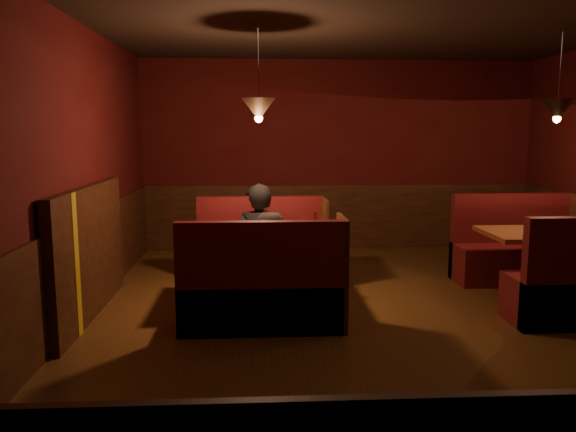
{
  "coord_description": "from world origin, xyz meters",
  "views": [
    {
      "loc": [
        -1.26,
        -5.13,
        1.83
      ],
      "look_at": [
        -0.93,
        0.67,
        0.95
      ],
      "focal_mm": 35.0,
      "sensor_mm": 36.0,
      "label": 1
    }
  ],
  "objects": [
    {
      "name": "diner_a",
      "position": [
        -1.24,
        1.22,
        0.8
      ],
      "size": [
        0.59,
        0.4,
        1.59
      ],
      "primitive_type": "imported",
      "rotation": [
        0.0,
        0.0,
        3.11
      ],
      "color": "black",
      "rests_on": "ground"
    },
    {
      "name": "diner_b",
      "position": [
        -1.1,
        0.11,
        0.71
      ],
      "size": [
        0.75,
        0.62,
        1.42
      ],
      "primitive_type": "imported",
      "rotation": [
        0.0,
        0.0,
        0.13
      ],
      "color": "#403730",
      "rests_on": "ground"
    },
    {
      "name": "main_table",
      "position": [
        -1.22,
        0.67,
        0.58
      ],
      "size": [
        1.4,
        0.85,
        0.98
      ],
      "color": "#652910",
      "rests_on": "ground"
    },
    {
      "name": "main_bench_far",
      "position": [
        -1.2,
        1.46,
        0.33
      ],
      "size": [
        1.54,
        0.55,
        1.05
      ],
      "color": "#4E1113",
      "rests_on": "ground"
    },
    {
      "name": "room",
      "position": [
        -0.28,
        0.05,
        1.05
      ],
      "size": [
        6.02,
        7.02,
        2.92
      ],
      "color": "#542F15",
      "rests_on": "ground"
    },
    {
      "name": "second_bench_far",
      "position": [
        1.91,
        1.45,
        0.34
      ],
      "size": [
        1.49,
        0.56,
        1.07
      ],
      "color": "#4E1113",
      "rests_on": "ground"
    },
    {
      "name": "second_table",
      "position": [
        1.88,
        0.65,
        0.56
      ],
      "size": [
        1.35,
        0.86,
        0.76
      ],
      "color": "#652910",
      "rests_on": "ground"
    },
    {
      "name": "main_bench_near",
      "position": [
        -1.2,
        -0.12,
        0.33
      ],
      "size": [
        1.54,
        0.55,
        1.05
      ],
      "color": "#4E1113",
      "rests_on": "ground"
    }
  ]
}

